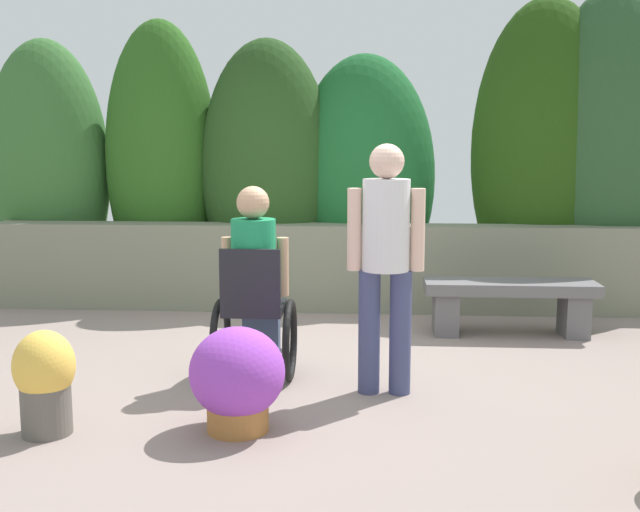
# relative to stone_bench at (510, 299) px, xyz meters

# --- Properties ---
(ground_plane) EXTENTS (12.40, 12.40, 0.00)m
(ground_plane) POSITION_rel_stone_bench_xyz_m (-1.56, -1.22, -0.30)
(ground_plane) COLOR gray
(stone_retaining_wall) EXTENTS (6.68, 0.36, 0.84)m
(stone_retaining_wall) POSITION_rel_stone_bench_xyz_m (-1.56, 0.88, 0.11)
(stone_retaining_wall) COLOR gray
(stone_retaining_wall) RESTS_ON ground
(hedge_backdrop) EXTENTS (7.20, 1.11, 3.13)m
(hedge_backdrop) POSITION_rel_stone_bench_xyz_m (-1.26, 1.42, 1.12)
(hedge_backdrop) COLOR #35662E
(hedge_backdrop) RESTS_ON ground
(stone_bench) EXTENTS (1.44, 0.42, 0.46)m
(stone_bench) POSITION_rel_stone_bench_xyz_m (0.00, 0.00, 0.00)
(stone_bench) COLOR #605C5F
(stone_bench) RESTS_ON ground
(person_in_wheelchair) EXTENTS (0.53, 0.66, 1.33)m
(person_in_wheelchair) POSITION_rel_stone_bench_xyz_m (-1.96, -1.34, 0.32)
(person_in_wheelchair) COLOR black
(person_in_wheelchair) RESTS_ON ground
(person_standing_companion) EXTENTS (0.49, 0.30, 1.61)m
(person_standing_companion) POSITION_rel_stone_bench_xyz_m (-1.08, -1.61, 0.62)
(person_standing_companion) COLOR #3E446B
(person_standing_companion) RESTS_ON ground
(flower_pot_terracotta_by_wall) EXTENTS (0.34, 0.34, 0.59)m
(flower_pot_terracotta_by_wall) POSITION_rel_stone_bench_xyz_m (-2.97, -2.45, 0.01)
(flower_pot_terracotta_by_wall) COLOR #5E5951
(flower_pot_terracotta_by_wall) RESTS_ON ground
(flower_pot_red_accent) EXTENTS (0.54, 0.54, 0.60)m
(flower_pot_red_accent) POSITION_rel_stone_bench_xyz_m (-1.92, -2.32, -0.00)
(flower_pot_red_accent) COLOR #A76A33
(flower_pot_red_accent) RESTS_ON ground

